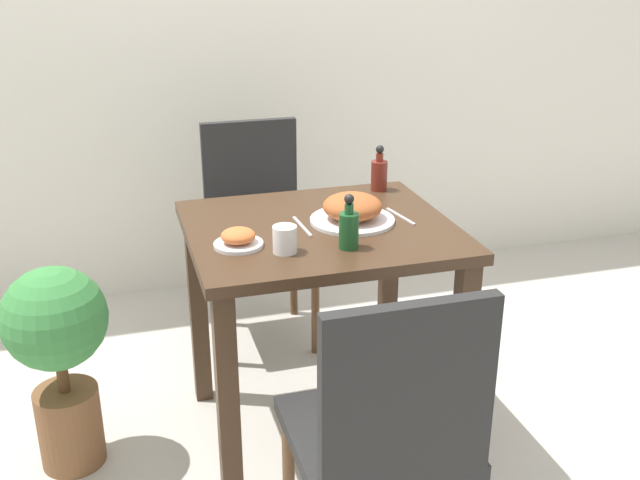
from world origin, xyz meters
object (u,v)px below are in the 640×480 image
Objects in this scene: chair_far at (257,219)px; potted_plant_left at (58,347)px; condiment_bottle at (349,228)px; chair_near at (387,431)px; food_plate at (353,210)px; drink_cup at (285,239)px; side_plate at (238,239)px; sauce_bottle at (379,173)px.

chair_far reaches higher than potted_plant_left.
chair_far is at bearing 42.52° from potted_plant_left.
chair_near is at bearing -98.32° from condiment_bottle.
food_plate is at bearing -102.11° from chair_near.
food_plate is 3.40× the size of drink_cup.
sauce_bottle is at bearing 33.64° from side_plate.
sauce_bottle is at bearing 45.40° from drink_cup.
chair_near is 6.25× the size of side_plate.
chair_far is at bearing -90.04° from chair_near.
drink_cup is (-0.11, 0.56, 0.29)m from chair_near.
sauce_bottle is (0.35, 1.03, 0.31)m from chair_near.
food_plate is 0.40m from side_plate.
drink_cup is at bearing -33.77° from side_plate.
condiment_bottle is (0.08, -0.97, 0.31)m from chair_far.
sauce_bottle reaches higher than potted_plant_left.
chair_near reaches higher than potted_plant_left.
potted_plant_left is (-0.93, 0.06, -0.38)m from food_plate.
sauce_bottle reaches higher than drink_cup.
condiment_bottle is at bearing -85.42° from chair_far.
chair_near is at bearing -79.25° from drink_cup.
potted_plant_left is (-0.78, -0.71, -0.09)m from chair_far.
food_plate is at bearing -124.00° from sauce_bottle.
sauce_bottle is 1.22m from potted_plant_left.
food_plate is 1.85× the size of side_plate.
chair_near is at bearing -102.11° from food_plate.
condiment_bottle is 0.98m from potted_plant_left.
chair_far is 1.06m from potted_plant_left.
food_plate is at bearing 13.98° from side_plate.
condiment_bottle reaches higher than chair_near.
chair_far is 0.94m from side_plate.
chair_near is 0.73m from side_plate.
side_plate is at bearing -16.11° from potted_plant_left.
sauce_bottle is 1.00× the size of condiment_bottle.
sauce_bottle and condiment_bottle have the same top height.
chair_far is 1.02m from condiment_bottle.
side_plate is (-0.23, -0.87, 0.27)m from chair_far.
chair_near is 11.47× the size of drink_cup.
condiment_bottle reaches higher than potted_plant_left.
condiment_bottle is (-0.28, -0.49, 0.00)m from sauce_bottle.
chair_far reaches higher than food_plate.
chair_far is 6.25× the size of side_plate.
chair_near is at bearing -109.02° from sauce_bottle.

